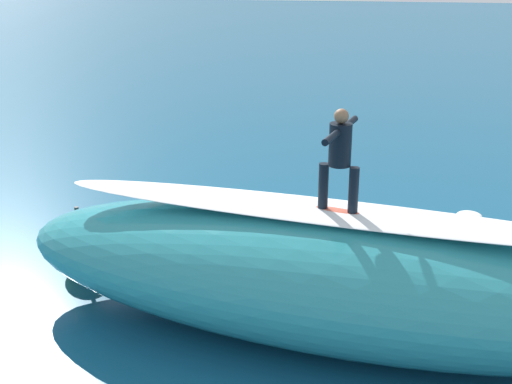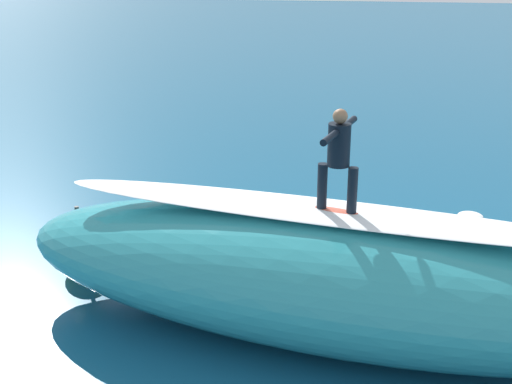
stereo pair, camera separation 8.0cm
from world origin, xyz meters
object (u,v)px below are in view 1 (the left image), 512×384
buoy_marker (81,253)px  surfer_paddling (200,203)px  surfboard_riding (337,213)px  surfer_riding (340,152)px  surfboard_paddling (203,212)px

buoy_marker → surfer_paddling: bearing=-114.6°
surfer_paddling → surfboard_riding: bearing=-7.1°
surfer_riding → surfer_paddling: 6.16m
surfboard_riding → surfer_paddling: 5.82m
surfboard_paddling → buoy_marker: (1.53, 3.07, 0.33)m
surfboard_riding → surfboard_paddling: bearing=-41.1°
surfboard_paddling → surfer_paddling: bearing=180.0°
surfer_riding → buoy_marker: (4.57, -1.42, -2.52)m
surfboard_riding → surfboard_paddling: surfboard_riding is taller
surfboard_paddling → buoy_marker: 3.44m
surfboard_riding → surfboard_paddling: 5.76m
surfboard_riding → buoy_marker: bearing=-2.4°
surfer_paddling → buoy_marker: bearing=-66.0°
surfboard_paddling → surfer_paddling: (0.08, -0.09, 0.17)m
surfboard_riding → surfboard_paddling: (3.04, -4.48, -1.96)m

